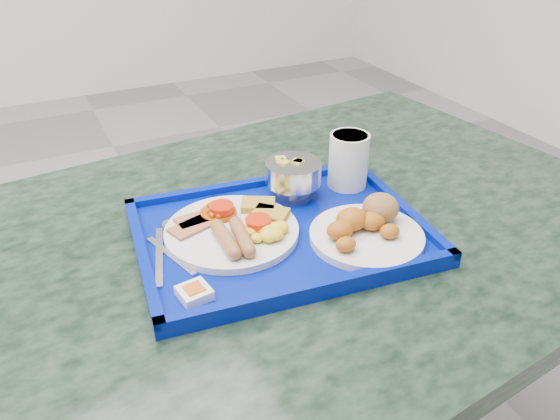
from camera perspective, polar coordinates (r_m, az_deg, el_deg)
name	(u,v)px	position (r m, az deg, el deg)	size (l,w,h in m)	color
table	(283,317)	(1.08, 0.35, -11.09)	(1.40, 1.02, 0.82)	slate
tray	(280,233)	(0.92, 0.00, -2.47)	(0.51, 0.40, 0.03)	#03158B
main_plate	(237,229)	(0.90, -4.48, -1.96)	(0.22, 0.22, 0.03)	silver
bread_plate	(367,227)	(0.90, 9.07, -1.79)	(0.19, 0.19, 0.06)	silver
fruit_bowl	(293,174)	(1.00, 1.38, 3.82)	(0.10, 0.10, 0.07)	silver
juice_cup	(349,159)	(1.04, 7.17, 5.35)	(0.07, 0.07, 0.10)	silver
spoon	(171,233)	(0.92, -11.36, -2.41)	(0.07, 0.17, 0.01)	silver
knife	(159,256)	(0.87, -12.50, -4.71)	(0.01, 0.16, 0.00)	silver
jam_packet	(194,293)	(0.78, -8.94, -8.53)	(0.05, 0.05, 0.02)	white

